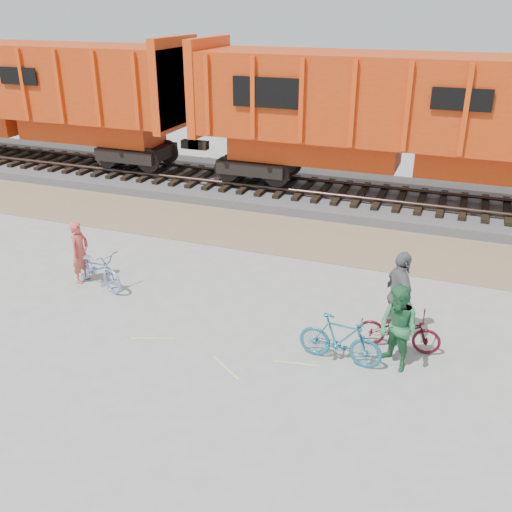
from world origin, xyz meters
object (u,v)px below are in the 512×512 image
(person_man, at_px, (398,328))
(person_woman, at_px, (399,296))
(hopper_car_center, at_px, (412,117))
(bicycle_teal, at_px, (340,339))
(hopper_car_left, at_px, (22,92))
(bicycle_blue, at_px, (96,268))
(person_solo, at_px, (80,252))
(bicycle_maroon, at_px, (399,330))

(person_man, distance_m, person_woman, 1.05)
(hopper_car_center, height_order, bicycle_teal, hopper_car_center)
(person_woman, bearing_deg, hopper_car_center, -22.47)
(hopper_car_left, relative_size, bicycle_teal, 8.68)
(bicycle_blue, height_order, person_solo, person_solo)
(bicycle_maroon, bearing_deg, person_solo, 85.28)
(hopper_car_left, height_order, person_solo, hopper_car_left)
(hopper_car_center, distance_m, bicycle_maroon, 8.85)
(bicycle_maroon, distance_m, person_man, 0.76)
(hopper_car_center, height_order, person_solo, hopper_car_center)
(bicycle_teal, distance_m, bicycle_maroon, 1.29)
(bicycle_maroon, distance_m, person_solo, 7.63)
(person_woman, bearing_deg, person_solo, 61.64)
(person_solo, bearing_deg, bicycle_maroon, -91.99)
(bicycle_teal, distance_m, person_solo, 6.75)
(hopper_car_center, bearing_deg, bicycle_maroon, -83.06)
(bicycle_teal, height_order, person_solo, person_solo)
(bicycle_blue, relative_size, person_solo, 1.19)
(bicycle_teal, bearing_deg, hopper_car_left, 62.67)
(bicycle_blue, relative_size, person_man, 1.10)
(person_man, bearing_deg, hopper_car_center, 133.26)
(person_solo, bearing_deg, hopper_car_left, 46.44)
(person_solo, distance_m, person_man, 7.70)
(hopper_car_left, xyz_separation_m, bicycle_maroon, (16.02, -8.40, -2.59))
(hopper_car_left, xyz_separation_m, person_woman, (15.92, -8.00, -2.06))
(hopper_car_center, bearing_deg, person_man, -83.39)
(bicycle_teal, bearing_deg, bicycle_blue, 84.53)
(bicycle_teal, bearing_deg, person_solo, 84.41)
(bicycle_blue, xyz_separation_m, bicycle_maroon, (7.12, -0.21, -0.06))
(bicycle_maroon, bearing_deg, hopper_car_center, 4.55)
(hopper_car_left, bearing_deg, person_solo, -43.90)
(person_solo, xyz_separation_m, person_woman, (7.52, 0.09, 0.18))
(person_solo, distance_m, person_woman, 7.52)
(hopper_car_left, bearing_deg, bicycle_teal, -31.54)
(hopper_car_left, distance_m, bicycle_teal, 17.83)
(bicycle_blue, bearing_deg, bicycle_teal, -80.53)
(bicycle_teal, bearing_deg, person_man, -74.48)
(person_man, height_order, person_woman, person_woman)
(bicycle_maroon, xyz_separation_m, person_solo, (-7.62, 0.31, 0.35))
(hopper_car_left, relative_size, bicycle_maroon, 8.75)
(hopper_car_center, xyz_separation_m, person_woman, (0.92, -8.00, -2.06))
(bicycle_blue, distance_m, bicycle_maroon, 7.12)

